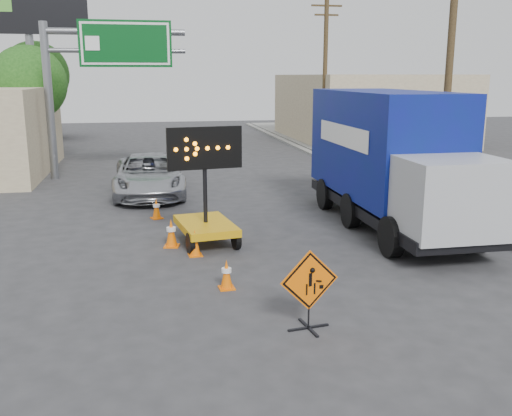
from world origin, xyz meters
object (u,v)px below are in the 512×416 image
object	(u,v)px
construction_sign	(309,288)
box_truck	(391,167)
pickup_truck	(149,175)
arrow_board	(206,218)

from	to	relation	value
construction_sign	box_truck	size ratio (longest dim) A/B	0.18
construction_sign	pickup_truck	world-z (taller)	pickup_truck
box_truck	pickup_truck	bearing A→B (deg)	139.51
construction_sign	arrow_board	bearing A→B (deg)	94.02
construction_sign	pickup_truck	bearing A→B (deg)	93.72
construction_sign	box_truck	xyz separation A→B (m)	(4.48, 6.65, 1.05)
pickup_truck	box_truck	distance (m)	9.52
pickup_truck	box_truck	size ratio (longest dim) A/B	0.66
pickup_truck	box_truck	bearing A→B (deg)	-40.24
pickup_truck	box_truck	xyz separation A→B (m)	(7.19, -6.15, 1.07)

